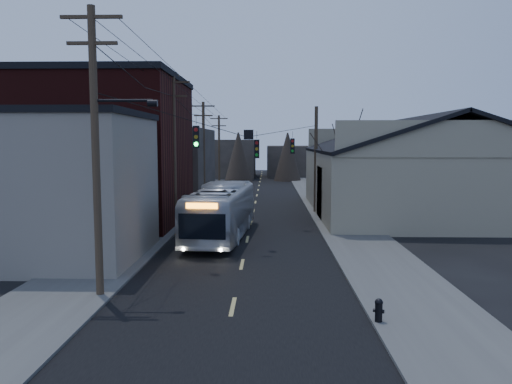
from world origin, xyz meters
TOP-DOWN VIEW (x-y plane):
  - ground at (0.00, 0.00)m, footprint 160.00×160.00m
  - road_surface at (0.00, 30.00)m, footprint 9.00×110.00m
  - sidewalk_left at (-6.50, 30.00)m, footprint 4.00×110.00m
  - sidewalk_right at (6.50, 30.00)m, footprint 4.00×110.00m
  - building_clapboard at (-9.00, 9.00)m, footprint 8.00×8.00m
  - building_brick at (-10.00, 20.00)m, footprint 10.00×12.00m
  - building_left_far at (-9.50, 36.00)m, footprint 9.00×14.00m
  - warehouse at (13.00, 25.00)m, footprint 16.16×20.60m
  - building_far_left at (-6.00, 65.00)m, footprint 10.00×12.00m
  - building_far_right at (7.00, 70.00)m, footprint 12.00×14.00m
  - bare_tree at (6.50, 20.00)m, footprint 0.40×0.40m
  - utility_lines at (-3.11, 24.14)m, footprint 11.24×45.28m
  - bus at (-1.57, 14.54)m, footprint 3.52×11.61m
  - parked_car at (-4.30, 31.89)m, footprint 1.44×3.89m
  - fire_hydrant at (4.70, 0.39)m, footprint 0.36×0.25m

SIDE VIEW (x-z plane):
  - ground at x=0.00m, z-range 0.00..0.00m
  - road_surface at x=0.00m, z-range 0.00..0.02m
  - sidewalk_left at x=-6.50m, z-range 0.00..0.12m
  - sidewalk_right at x=6.50m, z-range 0.00..0.12m
  - fire_hydrant at x=4.70m, z-range 0.15..0.89m
  - parked_car at x=-4.30m, z-range 0.00..1.27m
  - bus at x=-1.57m, z-range 0.00..3.19m
  - building_far_right at x=7.00m, z-range 0.00..5.00m
  - warehouse at x=13.00m, z-range -1.17..6.56m
  - building_far_left at x=-6.00m, z-range 0.00..6.00m
  - building_clapboard at x=-9.00m, z-range 0.00..7.00m
  - building_left_far at x=-9.50m, z-range 0.00..7.00m
  - bare_tree at x=6.50m, z-range 0.00..7.20m
  - utility_lines at x=-3.11m, z-range -0.30..10.20m
  - building_brick at x=-10.00m, z-range 0.00..10.00m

